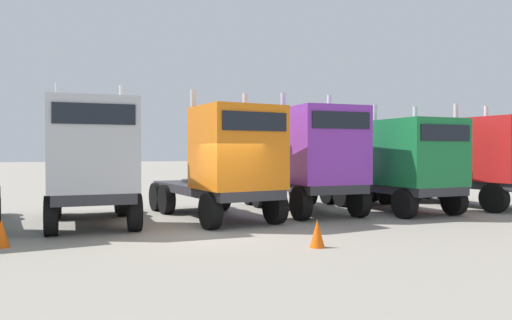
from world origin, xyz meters
The scene contains 8 objects.
ground centered at (0.00, 0.00, 0.00)m, with size 200.00×200.00×0.00m, color gray.
semi_truck_silver centered at (-3.61, 2.08, 2.00)m, with size 2.99×5.99×4.39m.
semi_truck_orange centered at (0.53, 2.17, 1.89)m, with size 3.84×6.74×4.27m.
semi_truck_purple centered at (3.95, 3.03, 1.99)m, with size 2.96×6.47×4.41m.
semi_truck_green centered at (7.43, 2.50, 1.79)m, with size 3.23×6.37×4.02m.
semi_truck_red centered at (11.33, 3.06, 1.87)m, with size 3.88×6.73×4.20m.
traffic_cone_near centered at (-5.54, -0.52, 0.34)m, with size 0.36×0.36×0.68m, color #F2590C.
traffic_cone_mid centered at (1.64, -2.57, 0.33)m, with size 0.36×0.36×0.66m, color #F2590C.
Camera 1 is at (-2.95, -13.22, 2.28)m, focal length 34.26 mm.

